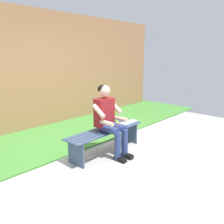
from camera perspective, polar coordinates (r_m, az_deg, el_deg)
name	(u,v)px	position (r m, az deg, el deg)	size (l,w,h in m)	color
ground_plane	(105,201)	(3.06, -1.69, -21.02)	(10.00, 7.00, 0.04)	#B2B2AD
grass_strip	(59,133)	(5.41, -13.02, -5.06)	(9.00, 2.31, 0.03)	#478C38
brick_wall	(14,71)	(5.64, -22.97, 9.21)	(9.50, 0.24, 2.77)	#B27A51
bench_near	(106,135)	(4.20, -1.51, -5.69)	(1.66, 0.45, 0.43)	#384C6B
person_seated	(109,118)	(4.01, -0.70, -1.40)	(0.50, 0.69, 1.24)	maroon
apple	(118,123)	(4.40, 1.38, -2.84)	(0.07, 0.07, 0.07)	gold
book_open	(129,122)	(4.57, 4.12, -2.58)	(0.42, 0.17, 0.02)	white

